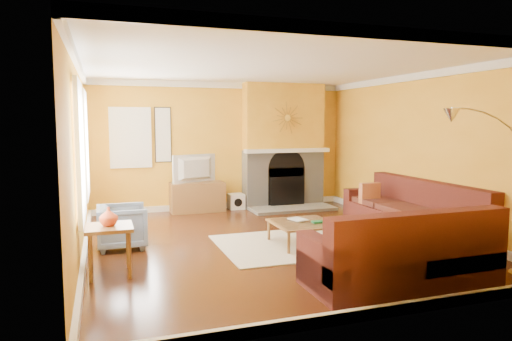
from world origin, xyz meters
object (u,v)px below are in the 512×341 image
object	(u,v)px
media_console	(197,197)
arc_lamp	(493,198)
sectional_sofa	(367,219)
armchair	(122,226)
side_table	(110,250)
coffee_table	(303,233)

from	to	relation	value
media_console	arc_lamp	bearing A→B (deg)	-66.01
sectional_sofa	armchair	world-z (taller)	sectional_sofa
armchair	side_table	xyz separation A→B (m)	(-0.20, -1.20, -0.02)
coffee_table	arc_lamp	xyz separation A→B (m)	(1.36, -2.20, 0.82)
media_console	arc_lamp	distance (m)	5.84
armchair	sectional_sofa	bearing A→B (deg)	-109.44
armchair	side_table	distance (m)	1.22
media_console	armchair	world-z (taller)	armchair
sectional_sofa	side_table	world-z (taller)	sectional_sofa
sectional_sofa	coffee_table	xyz separation A→B (m)	(-0.80, 0.50, -0.27)
side_table	arc_lamp	bearing A→B (deg)	-22.23
media_console	armchair	distance (m)	2.88
armchair	coffee_table	bearing A→B (deg)	-105.07
coffee_table	media_console	xyz separation A→B (m)	(-1.00, 3.10, 0.13)
coffee_table	side_table	xyz separation A→B (m)	(-2.80, -0.50, 0.13)
sectional_sofa	coffee_table	world-z (taller)	sectional_sofa
coffee_table	side_table	world-z (taller)	side_table
side_table	coffee_table	bearing A→B (deg)	10.12
coffee_table	media_console	bearing A→B (deg)	107.88
sectional_sofa	coffee_table	bearing A→B (deg)	147.99
side_table	sectional_sofa	bearing A→B (deg)	-0.00
armchair	arc_lamp	world-z (taller)	arc_lamp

